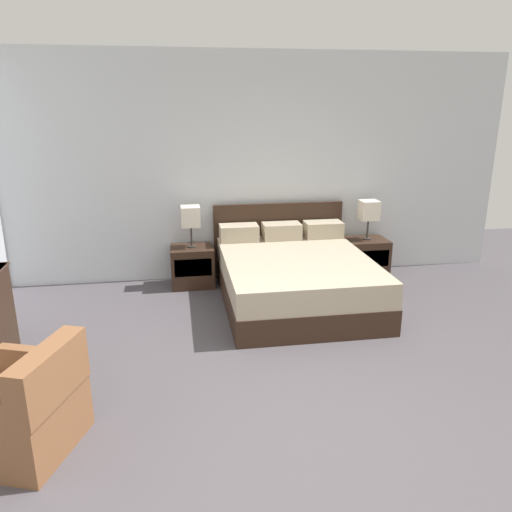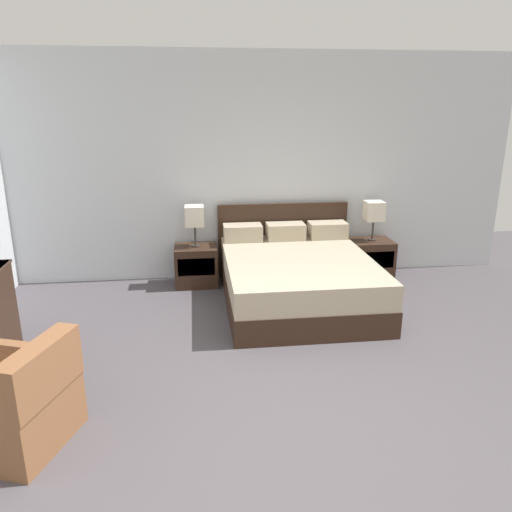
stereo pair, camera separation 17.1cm
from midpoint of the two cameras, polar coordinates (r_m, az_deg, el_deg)
ground_plane at (r=3.63m, az=6.44°, el=-20.70°), size 10.54×10.54×0.00m
wall_back at (r=6.41m, az=-0.57°, el=9.97°), size 7.00×0.06×2.83m
bed at (r=5.74m, az=5.55°, el=-2.44°), size 1.70×2.05×0.97m
nightstand_left at (r=6.32m, az=-6.08°, el=-1.08°), size 0.53×0.44×0.50m
nightstand_right at (r=6.74m, az=13.69°, el=-0.29°), size 0.53×0.44×0.50m
table_lamp_left at (r=6.15m, az=-6.26°, el=4.51°), size 0.23×0.23×0.51m
table_lamp_right at (r=6.59m, az=14.07°, el=4.94°), size 0.23×0.23×0.51m
armchair_by_window at (r=3.78m, az=-24.48°, el=-15.39°), size 0.88×0.88×0.76m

